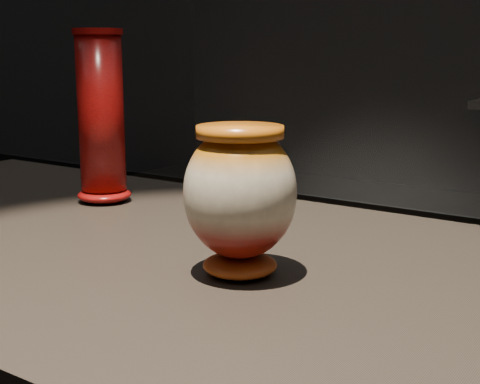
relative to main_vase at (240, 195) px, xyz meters
name	(u,v)px	position (x,y,z in m)	size (l,w,h in m)	color
main_vase	(240,195)	(0.00, 0.00, 0.00)	(0.20, 0.20, 0.20)	maroon
tall_vase	(101,120)	(-0.47, 0.21, 0.05)	(0.13, 0.13, 0.34)	#A6100B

